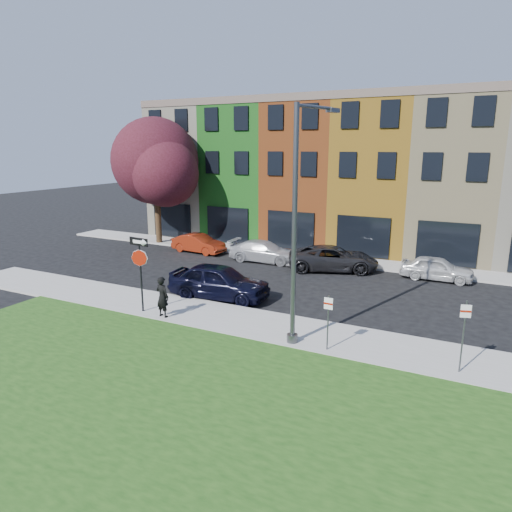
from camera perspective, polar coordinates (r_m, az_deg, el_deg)
The scene contains 15 objects.
ground at distance 15.94m, azimuth -1.30°, elevation -13.02°, with size 120.00×120.00×0.00m, color black.
sidewalk_near at distance 17.75m, azimuth 9.14°, elevation -10.10°, with size 40.00×3.00×0.12m, color gray.
sidewalk_far at distance 30.08m, azimuth 6.98°, elevation -0.14°, with size 40.00×2.40×0.12m, color gray.
rowhouse_block at distance 35.07m, azimuth 11.46°, elevation 9.79°, with size 30.00×10.12×10.00m.
stop_sign at distance 20.01m, azimuth -14.33°, elevation -0.45°, with size 1.05×0.16×3.27m.
man at distance 19.56m, azimuth -11.62°, elevation -5.02°, with size 0.69×0.50×1.75m, color black.
sedan_near at distance 21.92m, azimuth -4.62°, elevation -3.18°, with size 5.05×2.37×1.67m, color black.
parked_car_red at distance 31.56m, azimuth -7.20°, elevation 1.57°, with size 3.97×1.68×1.27m, color maroon.
parked_car_silver at distance 28.84m, azimuth 1.01°, elevation 0.58°, with size 4.61×2.07×1.31m, color #A9AAAE.
parked_car_dark at distance 27.16m, azimuth 9.63°, elevation -0.28°, with size 5.71×4.02×1.45m, color black.
parked_car_white at distance 26.78m, azimuth 21.68°, elevation -1.44°, with size 3.80×1.54×1.29m, color silver.
street_lamp at distance 16.03m, azimuth 5.27°, elevation 3.55°, with size 0.99×2.51×8.42m.
parking_sign_a at distance 16.19m, azimuth 9.00°, elevation -7.40°, with size 0.32×0.09×2.00m.
parking_sign_b at distance 15.79m, azimuth 24.55°, elevation -8.25°, with size 0.31×0.12×2.39m.
tree_purple at distance 34.34m, azimuth -12.25°, elevation 11.25°, with size 7.47×6.53×9.08m.
Camera 1 is at (6.68, -12.59, 7.13)m, focal length 32.00 mm.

